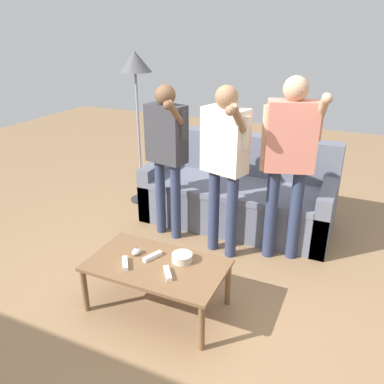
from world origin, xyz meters
name	(u,v)px	position (x,y,z in m)	size (l,w,h in m)	color
ground_plane	(204,299)	(0.00, 0.00, 0.00)	(12.00, 12.00, 0.00)	#93704C
couch	(238,195)	(-0.19, 1.38, 0.31)	(1.95, 0.83, 0.91)	slate
coffee_table	(157,269)	(-0.29, -0.23, 0.34)	(1.00, 0.57, 0.38)	brown
snack_bowl	(182,258)	(-0.13, -0.12, 0.41)	(0.15, 0.15, 0.06)	beige
game_remote_nunchuk	(136,252)	(-0.49, -0.18, 0.41)	(0.06, 0.09, 0.05)	white
floor_lamp	(135,72)	(-1.42, 1.43, 1.51)	(0.36, 0.36, 1.73)	#2D2D33
player_left	(166,145)	(-0.73, 0.81, 0.94)	(0.43, 0.40, 1.50)	#2D3856
player_center	(224,154)	(-0.12, 0.71, 0.97)	(0.44, 0.45, 1.54)	#2D3856
player_right	(290,150)	(0.39, 0.87, 1.02)	(0.53, 0.34, 1.62)	#2D3856
game_remote_wand_near	(168,273)	(-0.15, -0.32, 0.40)	(0.12, 0.15, 0.03)	white
game_remote_wand_far	(152,256)	(-0.35, -0.17, 0.40)	(0.09, 0.16, 0.03)	white
game_remote_wand_spare	(125,263)	(-0.48, -0.33, 0.40)	(0.12, 0.15, 0.03)	white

